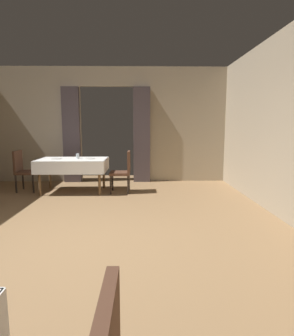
# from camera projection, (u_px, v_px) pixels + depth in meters

# --- Properties ---
(ground) EXTENTS (10.08, 10.08, 0.00)m
(ground) POSITION_uv_depth(u_px,v_px,m) (70.00, 243.00, 3.64)
(ground) COLOR olive
(wall_back) EXTENTS (6.40, 0.27, 3.00)m
(wall_back) POSITION_uv_depth(u_px,v_px,m) (107.00, 125.00, 7.56)
(wall_back) COLOR tan
(wall_back) RESTS_ON ground
(dining_table_mid) EXTENTS (1.51, 0.93, 0.75)m
(dining_table_mid) POSITION_uv_depth(u_px,v_px,m) (73.00, 163.00, 6.38)
(dining_table_mid) COLOR brown
(dining_table_mid) RESTS_ON ground
(chair_mid_left) EXTENTS (0.44, 0.44, 0.93)m
(chair_mid_left) POSITION_uv_depth(u_px,v_px,m) (24.00, 169.00, 6.46)
(chair_mid_left) COLOR black
(chair_mid_left) RESTS_ON ground
(chair_mid_right) EXTENTS (0.44, 0.44, 0.93)m
(chair_mid_right) POSITION_uv_depth(u_px,v_px,m) (124.00, 170.00, 6.35)
(chair_mid_right) COLOR black
(chair_mid_right) RESTS_ON ground
(plate_mid_a) EXTENTS (0.22, 0.22, 0.01)m
(plate_mid_a) POSITION_uv_depth(u_px,v_px,m) (90.00, 159.00, 6.38)
(plate_mid_a) COLOR white
(plate_mid_a) RESTS_ON dining_table_mid
(plate_mid_b) EXTENTS (0.23, 0.23, 0.01)m
(plate_mid_b) POSITION_uv_depth(u_px,v_px,m) (56.00, 159.00, 6.35)
(plate_mid_b) COLOR white
(plate_mid_b) RESTS_ON dining_table_mid
(glass_mid_c) EXTENTS (0.07, 0.07, 0.12)m
(glass_mid_c) POSITION_uv_depth(u_px,v_px,m) (78.00, 156.00, 6.40)
(glass_mid_c) COLOR silver
(glass_mid_c) RESTS_ON dining_table_mid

